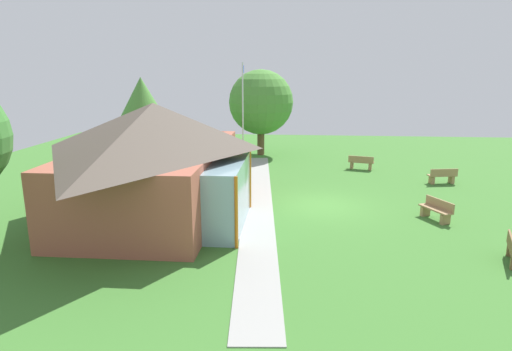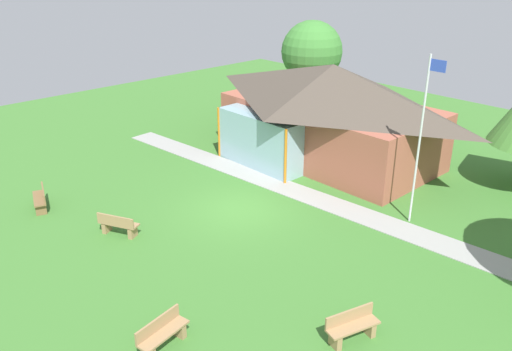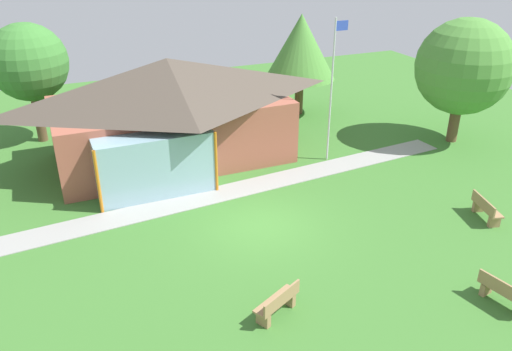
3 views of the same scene
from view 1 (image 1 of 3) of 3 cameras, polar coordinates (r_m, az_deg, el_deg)
ground_plane at (r=19.87m, az=8.36°, el=-3.90°), size 44.00×44.00×0.00m
pavilion at (r=18.75m, az=-12.52°, el=2.43°), size 11.06×7.15×4.61m
footpath at (r=19.89m, az=0.26°, el=-3.69°), size 21.18×3.00×0.03m
flagpole at (r=24.35m, az=-1.70°, el=7.76°), size 0.64×0.08×6.31m
bench_front_right at (r=25.32m, az=23.05°, el=-0.11°), size 0.71×1.56×0.84m
bench_lawn_far_right at (r=27.46m, az=13.48°, el=1.60°), size 0.83×1.56×0.84m
bench_front_center at (r=19.18m, az=22.38°, el=-4.19°), size 1.54×1.06×0.84m
tree_behind_pavilion_right at (r=27.49m, az=-14.58°, el=8.61°), size 3.87×3.87×5.51m
tree_east_hedge at (r=31.06m, az=0.64°, el=9.48°), size 4.49×4.49×5.97m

